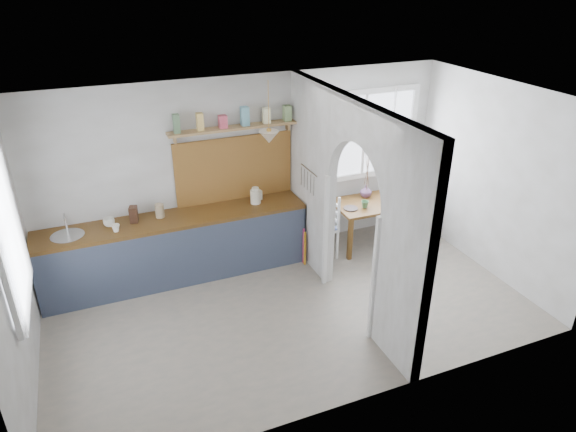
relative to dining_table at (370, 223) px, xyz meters
name	(u,v)px	position (x,y,z in m)	size (l,w,h in m)	color
floor	(292,310)	(-1.74, -1.12, -0.35)	(5.80, 3.20, 0.01)	gray
ceiling	(293,103)	(-1.74, -1.12, 2.25)	(5.80, 3.20, 0.01)	silver
walls	(293,217)	(-1.74, -1.12, 0.95)	(5.81, 3.21, 2.60)	silver
partition	(346,193)	(-1.04, -1.06, 1.10)	(0.12, 3.20, 2.60)	silver
kitchen_window	(3,235)	(-4.61, -1.12, 1.30)	(0.10, 1.16, 1.50)	white
nook_window	(364,135)	(0.06, 0.44, 1.25)	(1.76, 0.10, 1.30)	white
counter	(177,246)	(-2.87, 0.21, 0.11)	(3.50, 0.60, 0.90)	#4B3215
sink	(68,236)	(-4.17, 0.18, 0.54)	(0.40, 0.40, 0.02)	silver
backsplash	(235,169)	(-1.95, 0.46, 1.00)	(1.65, 0.03, 0.90)	olive
shelf	(234,124)	(-1.95, 0.37, 1.65)	(1.75, 0.20, 0.21)	tan
pendant_lamp	(269,137)	(-1.59, 0.03, 1.53)	(0.26, 0.26, 0.16)	beige
utensil_rail	(309,170)	(-1.13, -0.22, 1.10)	(0.02, 0.02, 0.50)	silver
dining_table	(370,223)	(0.00, 0.00, 0.00)	(1.11, 0.74, 0.69)	#4B3215
chair_left	(318,227)	(-0.90, -0.05, 0.14)	(0.45, 0.45, 0.98)	silver
chair_right	(415,209)	(0.83, 0.04, 0.07)	(0.38, 0.38, 0.84)	silver
kettle	(255,195)	(-1.74, 0.21, 0.67)	(0.19, 0.15, 0.23)	beige
mug_a	(116,228)	(-3.61, 0.07, 0.60)	(0.10, 0.10, 0.09)	white
mug_b	(109,222)	(-3.67, 0.25, 0.61)	(0.14, 0.14, 0.11)	silver
knife_block	(134,214)	(-3.36, 0.26, 0.66)	(0.09, 0.13, 0.21)	#44251A
jar	(160,211)	(-3.04, 0.27, 0.64)	(0.11, 0.11, 0.18)	#9D8A68
towel_magenta	(304,246)	(-1.16, -0.15, -0.07)	(0.02, 0.03, 0.55)	#C22F62
towel_orange	(305,249)	(-1.16, -0.19, -0.10)	(0.02, 0.03, 0.54)	orange
bowl	(395,199)	(0.34, -0.10, 0.39)	(0.34, 0.34, 0.08)	white
table_cup	(365,204)	(-0.19, -0.11, 0.40)	(0.11, 0.11, 0.10)	#457447
plate	(351,208)	(-0.40, -0.08, 0.35)	(0.21, 0.21, 0.02)	#362D2B
vase	(366,191)	(0.02, 0.22, 0.44)	(0.17, 0.17, 0.18)	#63416A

